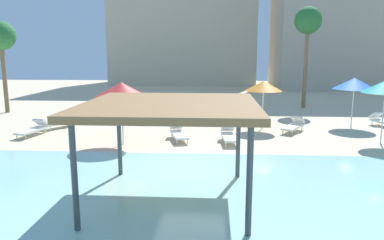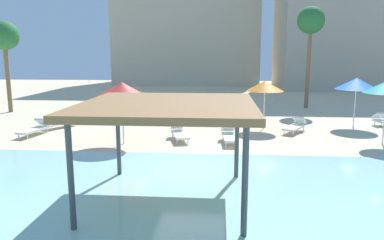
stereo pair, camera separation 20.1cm
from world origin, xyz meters
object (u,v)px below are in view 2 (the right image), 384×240
Objects in this scene: shade_pavilion at (168,108)px; palm_tree_1 at (311,23)px; lounge_chair_0 at (64,121)px; beach_umbrella_red_2 at (122,89)px; beach_umbrella_blue_3 at (357,84)px; palm_tree_0 at (4,38)px; beach_umbrella_orange_0 at (265,86)px; lounge_chair_6 at (295,126)px; lounge_chair_5 at (179,132)px; lounge_chair_1 at (35,128)px; lounge_chair_4 at (229,135)px.

palm_tree_1 reaches higher than shade_pavilion.
palm_tree_1 is at bearing 149.14° from lounge_chair_0.
beach_umbrella_red_2 is at bearing 81.64° from lounge_chair_0.
palm_tree_0 reaches higher than beach_umbrella_blue_3.
beach_umbrella_orange_0 reaches higher than lounge_chair_6.
lounge_chair_5 is (-4.19, -2.77, -1.94)m from beach_umbrella_orange_0.
beach_umbrella_orange_0 is at bearing -169.97° from beach_umbrella_blue_3.
beach_umbrella_orange_0 is at bearing -82.93° from lounge_chair_6.
lounge_chair_6 is 0.27× the size of palm_tree_1.
lounge_chair_1 is 7.20m from lounge_chair_5.
shade_pavilion is at bearing -11.36° from lounge_chair_5.
palm_tree_1 is at bearing 9.43° from palm_tree_0.
palm_tree_0 reaches higher than beach_umbrella_red_2.
palm_tree_0 reaches higher than lounge_chair_5.
shade_pavilion is 11.99m from lounge_chair_0.
lounge_chair_1 is (-7.67, 7.52, -2.21)m from shade_pavilion.
shade_pavilion is 10.97m from lounge_chair_1.
palm_tree_0 is at bearing -170.57° from palm_tree_1.
lounge_chair_0 is 1.00× the size of lounge_chair_4.
beach_umbrella_red_2 is 13.06m from palm_tree_0.
lounge_chair_1 and lounge_chair_5 have the same top height.
beach_umbrella_orange_0 is at bearing 122.45° from lounge_chair_0.
palm_tree_0 is (-9.96, 8.06, 2.53)m from beach_umbrella_red_2.
beach_umbrella_blue_3 is 0.44× the size of palm_tree_0.
beach_umbrella_red_2 reaches higher than lounge_chair_5.
beach_umbrella_red_2 is at bearing -158.04° from beach_umbrella_blue_3.
beach_umbrella_blue_3 is 8.16m from lounge_chair_4.
beach_umbrella_blue_3 is 1.38× the size of lounge_chair_6.
shade_pavilion is 7.28m from lounge_chair_4.
beach_umbrella_orange_0 is at bearing 144.30° from lounge_chair_4.
beach_umbrella_orange_0 reaches higher than lounge_chair_0.
lounge_chair_4 is (4.68, 0.64, -2.08)m from beach_umbrella_red_2.
shade_pavilion reaches higher than lounge_chair_6.
palm_tree_0 reaches higher than beach_umbrella_orange_0.
beach_umbrella_blue_3 is at bearing 21.96° from beach_umbrella_red_2.
lounge_chair_0 is 2.00m from lounge_chair_1.
lounge_chair_6 is (5.22, 9.14, -2.21)m from shade_pavilion.
lounge_chair_6 is at bearing 119.02° from lounge_chair_0.
beach_umbrella_blue_3 reaches higher than lounge_chair_0.
lounge_chair_5 is 14.43m from palm_tree_1.
beach_umbrella_orange_0 is 10.95m from lounge_chair_0.
beach_umbrella_blue_3 is (4.94, 0.87, 0.08)m from beach_umbrella_orange_0.
palm_tree_0 reaches higher than lounge_chair_0.
palm_tree_1 is (10.52, 11.46, 3.60)m from beach_umbrella_red_2.
lounge_chair_6 is at bearing -155.57° from beach_umbrella_blue_3.
beach_umbrella_red_2 is 1.37× the size of lounge_chair_5.
lounge_chair_1 is 0.33× the size of palm_tree_0.
beach_umbrella_red_2 reaches higher than lounge_chair_0.
lounge_chair_4 is at bearing -121.03° from beach_umbrella_orange_0.
beach_umbrella_blue_3 reaches higher than lounge_chair_6.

